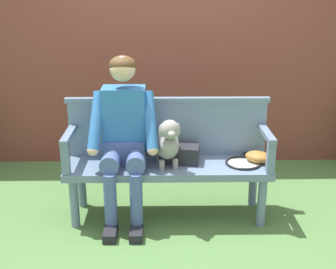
{
  "coord_description": "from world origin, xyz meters",
  "views": [
    {
      "loc": [
        -0.05,
        -3.44,
        1.87
      ],
      "look_at": [
        0.0,
        0.0,
        0.72
      ],
      "focal_mm": 48.75,
      "sensor_mm": 36.0,
      "label": 1
    }
  ],
  "objects_px": {
    "tennis_racket": "(243,162)",
    "baseball_glove": "(258,157)",
    "garden_bench": "(168,171)",
    "sports_bag": "(182,154)",
    "person_seated": "(124,133)",
    "dog_on_bench": "(167,142)"
  },
  "relations": [
    {
      "from": "dog_on_bench",
      "to": "tennis_racket",
      "type": "distance_m",
      "value": 0.66
    },
    {
      "from": "garden_bench",
      "to": "dog_on_bench",
      "type": "distance_m",
      "value": 0.28
    },
    {
      "from": "garden_bench",
      "to": "sports_bag",
      "type": "xyz_separation_m",
      "value": [
        0.11,
        0.04,
        0.13
      ]
    },
    {
      "from": "garden_bench",
      "to": "baseball_glove",
      "type": "bearing_deg",
      "value": 1.69
    },
    {
      "from": "garden_bench",
      "to": "tennis_racket",
      "type": "distance_m",
      "value": 0.62
    },
    {
      "from": "person_seated",
      "to": "sports_bag",
      "type": "xyz_separation_m",
      "value": [
        0.46,
        0.05,
        -0.2
      ]
    },
    {
      "from": "garden_bench",
      "to": "baseball_glove",
      "type": "distance_m",
      "value": 0.75
    },
    {
      "from": "garden_bench",
      "to": "person_seated",
      "type": "bearing_deg",
      "value": -178.27
    },
    {
      "from": "baseball_glove",
      "to": "sports_bag",
      "type": "relative_size",
      "value": 0.79
    },
    {
      "from": "baseball_glove",
      "to": "sports_bag",
      "type": "bearing_deg",
      "value": -146.57
    },
    {
      "from": "dog_on_bench",
      "to": "baseball_glove",
      "type": "height_order",
      "value": "dog_on_bench"
    },
    {
      "from": "garden_bench",
      "to": "baseball_glove",
      "type": "relative_size",
      "value": 7.51
    },
    {
      "from": "tennis_racket",
      "to": "baseball_glove",
      "type": "relative_size",
      "value": 2.65
    },
    {
      "from": "tennis_racket",
      "to": "person_seated",
      "type": "bearing_deg",
      "value": -178.84
    },
    {
      "from": "person_seated",
      "to": "baseball_glove",
      "type": "distance_m",
      "value": 1.11
    },
    {
      "from": "garden_bench",
      "to": "person_seated",
      "type": "xyz_separation_m",
      "value": [
        -0.35,
        -0.01,
        0.33
      ]
    },
    {
      "from": "tennis_racket",
      "to": "dog_on_bench",
      "type": "bearing_deg",
      "value": -173.6
    },
    {
      "from": "garden_bench",
      "to": "person_seated",
      "type": "height_order",
      "value": "person_seated"
    },
    {
      "from": "sports_bag",
      "to": "person_seated",
      "type": "bearing_deg",
      "value": -173.33
    },
    {
      "from": "person_seated",
      "to": "sports_bag",
      "type": "height_order",
      "value": "person_seated"
    },
    {
      "from": "person_seated",
      "to": "tennis_racket",
      "type": "bearing_deg",
      "value": 1.16
    },
    {
      "from": "dog_on_bench",
      "to": "sports_bag",
      "type": "xyz_separation_m",
      "value": [
        0.12,
        0.1,
        -0.14
      ]
    }
  ]
}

